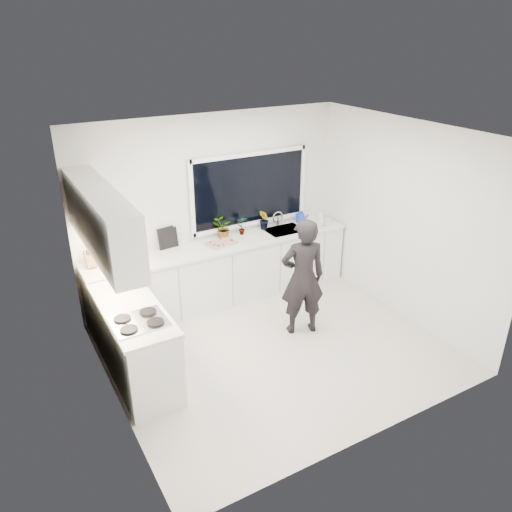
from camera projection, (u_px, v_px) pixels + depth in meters
floor at (275, 349)px, 6.36m from camera, size 4.00×3.50×0.02m
wall_back at (212, 208)px, 7.18m from camera, size 4.00×0.02×2.70m
wall_left at (103, 294)px, 4.88m from camera, size 0.02×3.50×2.70m
wall_right at (404, 222)px, 6.70m from camera, size 0.02×3.50×2.70m
ceiling at (279, 134)px, 5.22m from camera, size 4.00×3.50×0.02m
window at (250, 190)px, 7.34m from camera, size 1.80×0.02×1.00m
base_cabinets_back at (224, 273)px, 7.31m from camera, size 3.92×0.58×0.88m
base_cabinets_left at (135, 343)px, 5.69m from camera, size 0.58×1.60×0.88m
countertop_back at (223, 245)px, 7.11m from camera, size 3.94×0.62×0.04m
countertop_left at (131, 309)px, 5.50m from camera, size 0.62×1.60×0.04m
upper_cabinets at (101, 220)px, 5.32m from camera, size 0.34×2.10×0.70m
sink at (284, 233)px, 7.61m from camera, size 0.58×0.42×0.14m
faucet at (278, 219)px, 7.70m from camera, size 0.03×0.03×0.22m
stovetop at (139, 321)px, 5.20m from camera, size 0.56×0.48×0.03m
person at (303, 277)px, 6.41m from camera, size 0.67×0.54×1.60m
pizza_tray at (221, 243)px, 7.07m from camera, size 0.46×0.37×0.03m
pizza at (221, 242)px, 7.06m from camera, size 0.42×0.33×0.01m
watering_can at (300, 218)px, 7.86m from camera, size 0.18×0.18×0.13m
paper_towel_roll at (126, 252)px, 6.53m from camera, size 0.15×0.15×0.26m
knife_block at (91, 259)px, 6.36m from camera, size 0.14×0.11×0.22m
utensil_crock at (136, 280)px, 5.91m from camera, size 0.14×0.14×0.16m
picture_frame_large at (170, 238)px, 6.93m from camera, size 0.22×0.03×0.28m
picture_frame_small at (166, 238)px, 6.90m from camera, size 0.25×0.06×0.30m
herb_plants at (236, 226)px, 7.31m from camera, size 0.95×0.30×0.32m
soap_bottles at (322, 218)px, 7.67m from camera, size 0.20×0.14×0.29m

